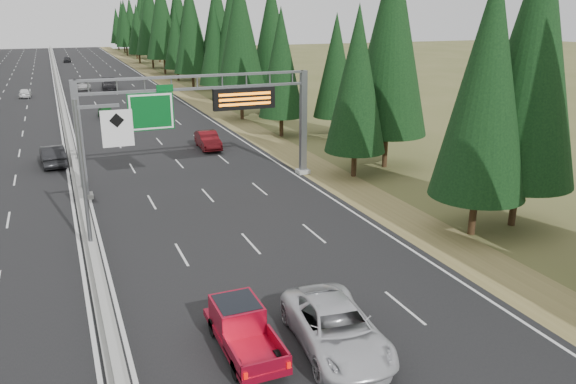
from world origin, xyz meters
name	(u,v)px	position (x,y,z in m)	size (l,w,h in m)	color
road	(61,103)	(0.00, 80.00, 0.04)	(32.00, 260.00, 0.08)	black
shoulder_right	(189,96)	(17.80, 80.00, 0.03)	(3.60, 260.00, 0.06)	olive
median_barrier	(61,100)	(0.00, 80.00, 0.41)	(0.70, 260.00, 0.85)	#979691
sign_gantry	(208,113)	(8.92, 34.88, 5.27)	(16.75, 0.98, 7.80)	slate
hov_sign_pole	(95,168)	(0.58, 24.97, 4.72)	(2.80, 0.50, 8.00)	slate
tree_row_right	(222,30)	(22.33, 76.90, 9.40)	(12.11, 244.97, 18.95)	black
silver_minivan	(336,328)	(7.70, 12.95, 0.92)	(2.79, 6.05, 1.68)	silver
red_pickup	(240,324)	(4.52, 14.52, 0.97)	(1.77, 4.95, 1.61)	black
car_ahead_green	(106,112)	(4.59, 65.26, 0.78)	(1.65, 4.11, 1.40)	#12511D
car_ahead_dkred	(208,140)	(11.60, 45.82, 0.85)	(1.64, 4.70, 1.55)	#5D0D12
car_ahead_dkgrey	(110,84)	(7.61, 91.55, 0.90)	(2.30, 5.67, 1.64)	black
car_ahead_white	(82,85)	(3.50, 92.96, 0.79)	(2.36, 5.12, 1.42)	#B7B7B7
car_ahead_far	(67,59)	(3.23, 147.84, 0.78)	(1.64, 4.08, 1.39)	black
car_onc_near	(53,155)	(-1.50, 44.92, 0.90)	(1.74, 5.00, 1.65)	black
car_onc_white	(25,93)	(-4.65, 87.01, 0.74)	(1.56, 3.87, 1.32)	white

